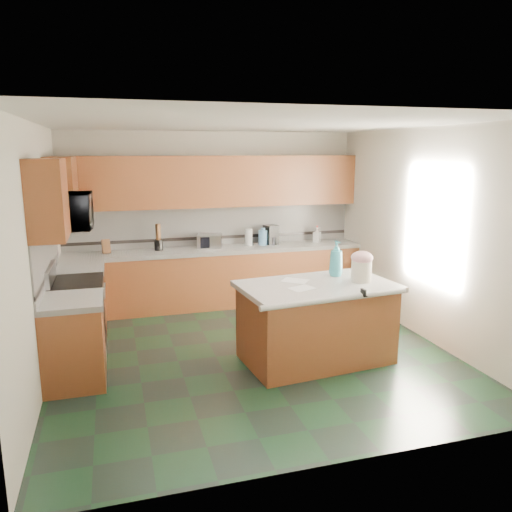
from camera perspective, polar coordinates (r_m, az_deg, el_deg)
name	(u,v)px	position (r m, az deg, el deg)	size (l,w,h in m)	color
floor	(252,352)	(6.17, -0.44, -10.97)	(4.60, 4.60, 0.00)	black
ceiling	(252,123)	(5.69, -0.48, 14.94)	(4.60, 4.60, 0.00)	white
wall_back	(213,218)	(8.01, -4.99, 4.35)	(4.60, 0.04, 2.70)	silver
wall_front	(339,299)	(3.66, 9.49, -4.91)	(4.60, 0.04, 2.70)	silver
wall_left	(36,255)	(5.62, -23.85, 0.13)	(0.04, 4.60, 2.70)	silver
wall_right	(425,234)	(6.78, 18.79, 2.37)	(0.04, 4.60, 2.70)	silver
back_base_cab	(218,279)	(7.88, -4.41, -2.59)	(4.60, 0.60, 0.86)	#502513
back_countertop	(217,250)	(7.78, -4.46, 0.69)	(4.60, 0.64, 0.06)	white
back_upper_cab	(214,181)	(7.77, -4.79, 8.49)	(4.60, 0.33, 0.78)	#502513
back_backsplash	(213,225)	(8.00, -4.93, 3.50)	(4.60, 0.02, 0.63)	silver
back_accent_band	(213,238)	(8.02, -4.89, 2.12)	(4.60, 0.01, 0.05)	black
left_base_cab_rear	(81,302)	(7.06, -19.33, -4.98)	(0.60, 0.82, 0.86)	#502513
left_counter_rear	(79,268)	(6.94, -19.59, -1.34)	(0.64, 0.82, 0.06)	white
left_base_cab_front	(74,344)	(5.61, -20.08, -9.40)	(0.60, 0.72, 0.86)	#502513
left_counter_front	(71,301)	(5.46, -20.42, -4.90)	(0.64, 0.72, 0.06)	white
left_backsplash	(46,255)	(6.18, -22.83, 0.11)	(0.02, 2.30, 0.63)	silver
left_accent_band	(48,272)	(6.22, -22.63, -1.65)	(0.01, 2.30, 0.05)	black
left_upper_cab_rear	(62,187)	(6.94, -21.26, 7.32)	(0.33, 1.09, 0.78)	#502513
left_upper_cab_front	(48,199)	(5.28, -22.71, 6.01)	(0.33, 0.72, 0.78)	#502513
range_body	(78,320)	(6.30, -19.68, -6.92)	(0.60, 0.76, 0.88)	#B7B7BC
range_oven_door	(104,321)	(6.30, -17.00, -7.13)	(0.02, 0.68, 0.55)	black
range_cooktop	(75,283)	(6.17, -19.97, -2.87)	(0.62, 0.78, 0.04)	black
range_handle	(104,290)	(6.19, -16.94, -3.79)	(0.02, 0.02, 0.66)	#B7B7BC
range_backguard	(50,274)	(6.17, -22.46, -1.92)	(0.06, 0.76, 0.18)	#B7B7BC
microwave	(70,211)	(6.03, -20.54, 4.81)	(0.73, 0.50, 0.41)	#B7B7BC
island_base	(316,325)	(5.86, 6.88, -7.81)	(1.63, 0.93, 0.86)	#502513
island_top	(317,286)	(5.72, 6.99, -3.47)	(1.73, 1.03, 0.06)	white
island_bullnose	(337,299)	(5.27, 9.20, -4.88)	(0.06, 0.06, 1.73)	white
treat_jar	(361,271)	(5.88, 11.95, -1.70)	(0.23, 0.23, 0.24)	beige
treat_jar_lid	(362,258)	(5.85, 12.02, -0.19)	(0.25, 0.25, 0.16)	#ECA6B0
treat_jar_knob	(362,253)	(5.84, 12.04, 0.31)	(0.03, 0.03, 0.08)	tan
treat_jar_knob_end_l	(359,253)	(5.82, 11.68, 0.29)	(0.04, 0.04, 0.04)	tan
treat_jar_knob_end_r	(365,253)	(5.86, 12.40, 0.33)	(0.04, 0.04, 0.04)	tan
soap_bottle_island	(336,259)	(6.06, 9.15, -0.29)	(0.16, 0.17, 0.43)	teal
paper_sheet_a	(302,288)	(5.51, 5.25, -3.70)	(0.27, 0.20, 0.00)	white
paper_sheet_b	(295,281)	(5.83, 4.49, -2.82)	(0.29, 0.22, 0.00)	white
clamp_body	(363,293)	(5.42, 12.17, -4.10)	(0.03, 0.09, 0.08)	black
clamp_handle	(366,296)	(5.38, 12.42, -4.45)	(0.01, 0.01, 0.06)	black
knife_block	(106,247)	(7.65, -16.77, 1.04)	(0.11, 0.09, 0.21)	#472814
utensil_crock	(159,245)	(7.71, -11.06, 1.25)	(0.13, 0.13, 0.16)	black
utensil_bundle	(158,232)	(7.67, -11.12, 2.73)	(0.08, 0.08, 0.24)	#472814
toaster_oven	(209,241)	(7.78, -5.34, 1.70)	(0.37, 0.25, 0.21)	#B7B7BC
toaster_oven_door	(211,242)	(7.67, -5.17, 1.55)	(0.33, 0.01, 0.17)	black
paper_towel	(249,237)	(7.97, -0.85, 2.18)	(0.12, 0.12, 0.26)	white
paper_towel_base	(249,245)	(7.99, -0.84, 1.30)	(0.18, 0.18, 0.01)	#B7B7BC
water_jug	(263,238)	(7.99, 0.81, 2.13)	(0.15, 0.15, 0.24)	#558DC2
water_jug_neck	(263,229)	(7.97, 0.81, 3.10)	(0.07, 0.07, 0.03)	#558DC2
coffee_maker	(271,235)	(8.05, 1.71, 2.45)	(0.18, 0.20, 0.31)	black
coffee_carafe	(272,241)	(8.02, 1.81, 1.75)	(0.13, 0.13, 0.13)	black
soap_bottle_back	(317,235)	(8.30, 6.98, 2.42)	(0.11, 0.11, 0.25)	white
soap_back_cap	(317,227)	(8.28, 7.00, 3.37)	(0.02, 0.02, 0.03)	red
window_light_proxy	(434,225)	(6.58, 19.65, 3.36)	(0.02, 1.40, 1.10)	white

